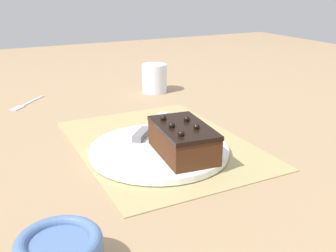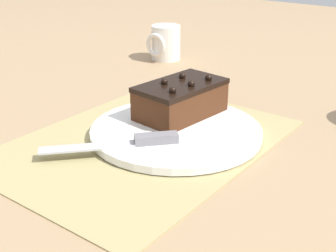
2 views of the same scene
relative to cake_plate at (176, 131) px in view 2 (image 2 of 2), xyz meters
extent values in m
plane|color=#9E7F5B|center=(0.05, -0.03, -0.01)|extent=(3.00, 3.00, 0.00)
cube|color=tan|center=(0.05, -0.03, -0.01)|extent=(0.46, 0.34, 0.00)
cylinder|color=white|center=(0.00, 0.00, 0.00)|extent=(0.28, 0.28, 0.01)
cube|color=#472614|center=(-0.05, -0.02, 0.03)|extent=(0.16, 0.10, 0.05)
cube|color=black|center=(-0.05, -0.02, 0.06)|extent=(0.16, 0.11, 0.01)
sphere|color=black|center=(-0.09, 0.00, 0.07)|extent=(0.01, 0.01, 0.01)
sphere|color=black|center=(-0.07, -0.04, 0.07)|extent=(0.01, 0.01, 0.01)
sphere|color=black|center=(-0.05, 0.00, 0.07)|extent=(0.01, 0.01, 0.01)
sphere|color=black|center=(-0.03, -0.05, 0.07)|extent=(0.01, 0.01, 0.01)
sphere|color=black|center=(0.00, -0.01, 0.07)|extent=(0.01, 0.01, 0.01)
cube|color=slate|center=(0.06, 0.01, 0.01)|extent=(0.06, 0.06, 0.01)
cube|color=#B7BABF|center=(0.14, -0.06, 0.01)|extent=(0.12, 0.11, 0.00)
cylinder|color=silver|center=(-0.37, -0.30, 0.03)|extent=(0.07, 0.07, 0.09)
torus|color=silver|center=(-0.33, -0.30, 0.03)|extent=(0.01, 0.06, 0.06)
camera|label=1|loc=(-0.65, 0.31, 0.31)|focal=42.00mm
camera|label=2|loc=(0.56, 0.41, 0.31)|focal=50.00mm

